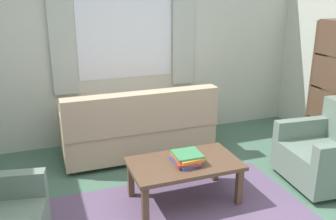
# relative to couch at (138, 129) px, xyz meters

# --- Properties ---
(wall_back) EXTENTS (5.32, 0.12, 2.60)m
(wall_back) POSITION_rel_couch_xyz_m (0.04, 0.71, 0.93)
(wall_back) COLOR beige
(wall_back) RESTS_ON ground_plane
(window_with_curtains) EXTENTS (1.98, 0.07, 1.40)m
(window_with_curtains) POSITION_rel_couch_xyz_m (0.04, 0.63, 1.08)
(window_with_curtains) COLOR white
(couch) EXTENTS (1.90, 0.82, 0.92)m
(couch) POSITION_rel_couch_xyz_m (0.00, 0.00, 0.00)
(couch) COLOR tan
(couch) RESTS_ON ground_plane
(armchair_right) EXTENTS (0.89, 0.91, 0.88)m
(armchair_right) POSITION_rel_couch_xyz_m (1.80, -1.40, -0.01)
(armchair_right) COLOR slate
(armchair_right) RESTS_ON ground_plane
(coffee_table) EXTENTS (1.10, 0.64, 0.44)m
(coffee_table) POSITION_rel_couch_xyz_m (0.14, -1.21, 0.01)
(coffee_table) COLOR brown
(coffee_table) RESTS_ON ground_plane
(book_stack_on_table) EXTENTS (0.28, 0.33, 0.10)m
(book_stack_on_table) POSITION_rel_couch_xyz_m (0.15, -1.24, 0.13)
(book_stack_on_table) COLOR #335199
(book_stack_on_table) RESTS_ON coffee_table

